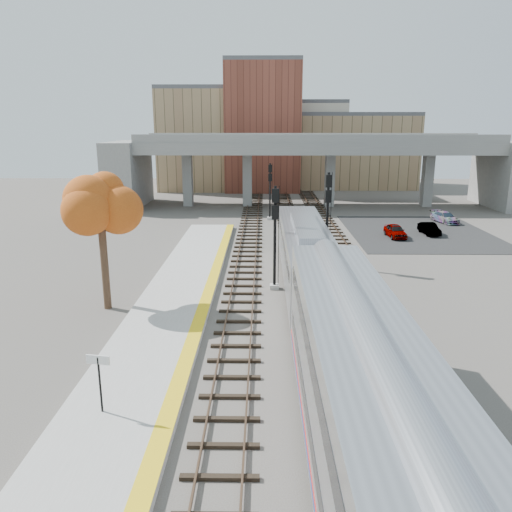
# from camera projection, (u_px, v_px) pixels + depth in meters

# --- Properties ---
(ground) EXTENTS (160.00, 160.00, 0.00)m
(ground) POSITION_uv_depth(u_px,v_px,m) (301.00, 353.00, 24.05)
(ground) COLOR #47423D
(ground) RESTS_ON ground
(platform) EXTENTS (4.50, 60.00, 0.35)m
(platform) POSITION_uv_depth(u_px,v_px,m) (152.00, 349.00, 24.10)
(platform) COLOR #9E9E99
(platform) RESTS_ON ground
(yellow_strip) EXTENTS (0.70, 60.00, 0.01)m
(yellow_strip) POSITION_uv_depth(u_px,v_px,m) (191.00, 346.00, 24.03)
(yellow_strip) COLOR yellow
(yellow_strip) RESTS_ON platform
(tracks) EXTENTS (10.70, 95.00, 0.25)m
(tracks) POSITION_uv_depth(u_px,v_px,m) (302.00, 276.00, 36.10)
(tracks) COLOR black
(tracks) RESTS_ON ground
(overpass) EXTENTS (54.00, 12.00, 9.50)m
(overpass) POSITION_uv_depth(u_px,v_px,m) (315.00, 162.00, 65.99)
(overpass) COLOR slate
(overpass) RESTS_ON ground
(buildings_far) EXTENTS (43.00, 21.00, 20.60)m
(buildings_far) POSITION_uv_depth(u_px,v_px,m) (281.00, 141.00, 86.36)
(buildings_far) COLOR #998059
(buildings_far) RESTS_ON ground
(parking_lot) EXTENTS (14.00, 18.00, 0.04)m
(parking_lot) POSITION_uv_depth(u_px,v_px,m) (418.00, 232.00, 50.91)
(parking_lot) COLOR black
(parking_lot) RESTS_ON ground
(locomotive) EXTENTS (3.02, 19.05, 4.10)m
(locomotive) POSITION_uv_depth(u_px,v_px,m) (305.00, 253.00, 33.72)
(locomotive) COLOR #A8AAB2
(locomotive) RESTS_ON ground
(coach) EXTENTS (3.03, 25.00, 5.00)m
(coach) POSITION_uv_depth(u_px,v_px,m) (384.00, 471.00, 11.74)
(coach) COLOR #A8AAB2
(coach) RESTS_ON ground
(signal_mast_near) EXTENTS (0.60, 0.64, 6.90)m
(signal_mast_near) POSITION_uv_depth(u_px,v_px,m) (275.00, 240.00, 32.55)
(signal_mast_near) COLOR #9E9E99
(signal_mast_near) RESTS_ON ground
(signal_mast_mid) EXTENTS (0.60, 0.64, 7.24)m
(signal_mast_mid) POSITION_uv_depth(u_px,v_px,m) (327.00, 220.00, 37.83)
(signal_mast_mid) COLOR #9E9E99
(signal_mast_mid) RESTS_ON ground
(signal_mast_far) EXTENTS (0.60, 0.64, 6.44)m
(signal_mast_far) POSITION_uv_depth(u_px,v_px,m) (270.00, 193.00, 56.94)
(signal_mast_far) COLOR #9E9E99
(signal_mast_far) RESTS_ON ground
(station_sign) EXTENTS (0.90, 0.19, 2.27)m
(station_sign) POSITION_uv_depth(u_px,v_px,m) (99.00, 372.00, 18.16)
(station_sign) COLOR black
(station_sign) RESTS_ON platform
(tree) EXTENTS (3.60, 3.60, 8.29)m
(tree) POSITION_uv_depth(u_px,v_px,m) (100.00, 207.00, 28.40)
(tree) COLOR #382619
(tree) RESTS_ON ground
(car_a) EXTENTS (1.71, 3.78, 1.26)m
(car_a) POSITION_uv_depth(u_px,v_px,m) (395.00, 231.00, 48.40)
(car_a) COLOR #99999E
(car_a) RESTS_ON parking_lot
(car_b) EXTENTS (1.44, 3.56, 1.15)m
(car_b) POSITION_uv_depth(u_px,v_px,m) (429.00, 229.00, 49.66)
(car_b) COLOR #99999E
(car_b) RESTS_ON parking_lot
(car_c) EXTENTS (2.62, 4.38, 1.19)m
(car_c) POSITION_uv_depth(u_px,v_px,m) (445.00, 217.00, 55.69)
(car_c) COLOR #99999E
(car_c) RESTS_ON parking_lot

